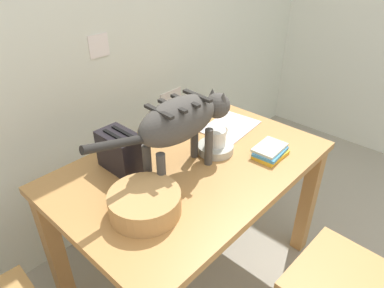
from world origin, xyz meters
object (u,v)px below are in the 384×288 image
at_px(saucer_bowl, 216,148).
at_px(wicker_basket, 145,203).
at_px(magazine, 230,126).
at_px(cat, 182,121).
at_px(coffee_mug, 216,137).
at_px(toaster, 121,151).
at_px(book_stack, 270,152).
at_px(dining_table, 192,179).

height_order(saucer_bowl, wicker_basket, wicker_basket).
bearing_deg(magazine, saucer_bowl, -163.90).
distance_m(cat, coffee_mug, 0.27).
relative_size(cat, toaster, 3.56).
distance_m(saucer_bowl, magazine, 0.26).
xyz_separation_m(cat, toaster, (-0.17, 0.21, -0.16)).
relative_size(cat, saucer_bowl, 4.18).
relative_size(book_stack, wicker_basket, 0.65).
bearing_deg(magazine, wicker_basket, -172.65).
relative_size(dining_table, coffee_mug, 9.31).
distance_m(dining_table, toaster, 0.36).
bearing_deg(book_stack, toaster, 140.58).
relative_size(cat, wicker_basket, 2.66).
bearing_deg(dining_table, saucer_bowl, -6.82).
height_order(cat, magazine, cat).
bearing_deg(wicker_basket, cat, 15.99).
bearing_deg(dining_table, cat, -173.09).
bearing_deg(book_stack, saucer_bowl, 124.07).
xyz_separation_m(book_stack, wicker_basket, (-0.64, 0.14, 0.02)).
distance_m(dining_table, book_stack, 0.38).
xyz_separation_m(dining_table, wicker_basket, (-0.35, -0.09, 0.14)).
relative_size(dining_table, magazine, 4.09).
bearing_deg(coffee_mug, saucer_bowl, 180.00).
distance_m(cat, saucer_bowl, 0.31).
height_order(magazine, book_stack, book_stack).
bearing_deg(dining_table, book_stack, -38.35).
bearing_deg(toaster, saucer_bowl, -29.93).
bearing_deg(cat, saucer_bowl, 90.00).
bearing_deg(saucer_bowl, magazine, 21.55).
relative_size(cat, book_stack, 4.11).
bearing_deg(wicker_basket, book_stack, -12.08).
height_order(magazine, wicker_basket, wicker_basket).
bearing_deg(dining_table, magazine, 11.39).
height_order(coffee_mug, wicker_basket, coffee_mug).
bearing_deg(dining_table, wicker_basket, -165.66).
distance_m(book_stack, wicker_basket, 0.66).
distance_m(dining_table, saucer_bowl, 0.18).
relative_size(saucer_bowl, wicker_basket, 0.64).
relative_size(book_stack, toaster, 0.87).
relative_size(dining_table, toaster, 6.11).
relative_size(dining_table, saucer_bowl, 7.17).
relative_size(dining_table, book_stack, 7.05).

